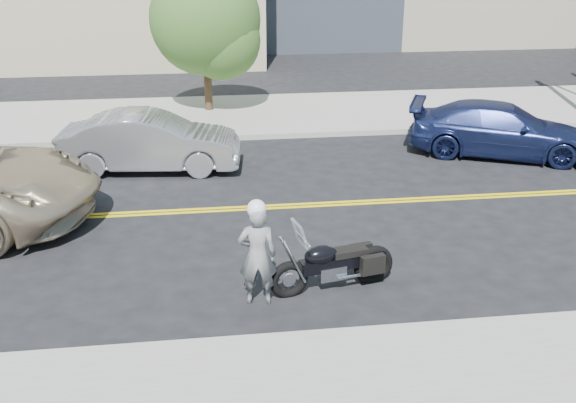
# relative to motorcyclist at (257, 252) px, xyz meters

# --- Properties ---
(ground_plane) EXTENTS (120.00, 120.00, 0.00)m
(ground_plane) POSITION_rel_motorcyclist_xyz_m (1.06, 3.86, -0.85)
(ground_plane) COLOR black
(ground_plane) RESTS_ON ground
(sidewalk_far) EXTENTS (60.00, 5.00, 0.15)m
(sidewalk_far) POSITION_rel_motorcyclist_xyz_m (1.06, 11.36, -0.78)
(sidewalk_far) COLOR #9E9B91
(sidewalk_far) RESTS_ON ground_plane
(motorcyclist) EXTENTS (0.62, 0.43, 1.71)m
(motorcyclist) POSITION_rel_motorcyclist_xyz_m (0.00, 0.00, 0.00)
(motorcyclist) COLOR #A6A5AA
(motorcyclist) RESTS_ON ground
(motorcycle) EXTENTS (2.14, 1.05, 1.25)m
(motorcycle) POSITION_rel_motorcyclist_xyz_m (1.24, 0.28, -0.23)
(motorcycle) COLOR black
(motorcycle) RESTS_ON ground
(parked_car_silver) EXTENTS (4.40, 1.92, 1.41)m
(parked_car_silver) POSITION_rel_motorcyclist_xyz_m (-1.98, 6.66, -0.15)
(parked_car_silver) COLOR #999AA0
(parked_car_silver) RESTS_ON ground
(parked_car_blue) EXTENTS (4.99, 3.54, 1.34)m
(parked_car_blue) POSITION_rel_motorcyclist_xyz_m (6.87, 6.69, -0.18)
(parked_car_blue) COLOR navy
(parked_car_blue) RESTS_ON ground
(tree_far_a) EXTENTS (3.37, 3.37, 4.61)m
(tree_far_a) POSITION_rel_motorcyclist_xyz_m (-0.48, 11.97, 2.06)
(tree_far_a) COLOR #382619
(tree_far_a) RESTS_ON ground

